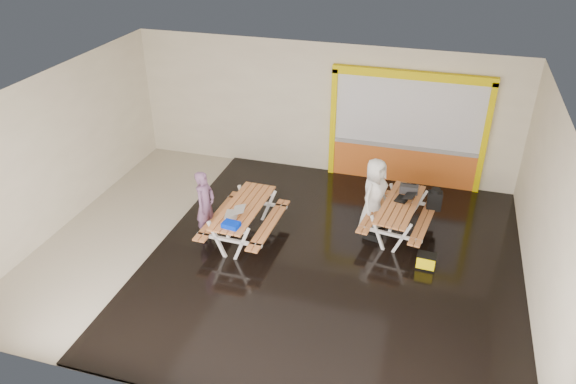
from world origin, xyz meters
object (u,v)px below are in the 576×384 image
(picnic_table_left, at_px, (244,214))
(person_left, at_px, (205,205))
(picnic_table_right, at_px, (399,211))
(toolbox, at_px, (409,189))
(dark_case, at_px, (373,235))
(person_right, at_px, (374,194))
(laptop_right, at_px, (405,198))
(fluke_bag, at_px, (426,261))
(laptop_left, at_px, (234,212))
(blue_pouch, at_px, (231,225))
(backpack, at_px, (435,199))

(picnic_table_left, xyz_separation_m, person_left, (-0.79, -0.22, 0.23))
(picnic_table_right, relative_size, toolbox, 5.29)
(person_left, relative_size, dark_case, 4.09)
(person_right, height_order, toolbox, person_right)
(laptop_right, bearing_deg, fluke_bag, -64.48)
(picnic_table_left, distance_m, toolbox, 3.74)
(laptop_left, distance_m, toolbox, 3.96)
(person_left, height_order, person_right, person_right)
(picnic_table_right, bearing_deg, fluke_bag, -58.61)
(blue_pouch, relative_size, dark_case, 0.89)
(person_left, bearing_deg, person_right, -58.96)
(person_right, relative_size, blue_pouch, 5.03)
(person_left, height_order, blue_pouch, person_left)
(picnic_table_right, distance_m, dark_case, 0.79)
(person_left, relative_size, blue_pouch, 4.59)
(dark_case, xyz_separation_m, fluke_bag, (1.20, -0.79, 0.09))
(backpack, bearing_deg, picnic_table_right, -142.96)
(picnic_table_right, bearing_deg, laptop_left, -155.11)
(person_left, bearing_deg, fluke_bag, -80.59)
(picnic_table_left, distance_m, dark_case, 2.87)
(person_right, xyz_separation_m, fluke_bag, (1.30, -1.31, -0.63))
(person_left, xyz_separation_m, laptop_right, (4.06, 1.54, -0.02))
(toolbox, bearing_deg, backpack, -0.35)
(dark_case, bearing_deg, picnic_table_right, 35.96)
(blue_pouch, relative_size, backpack, 0.64)
(blue_pouch, bearing_deg, picnic_table_left, 93.25)
(picnic_table_right, distance_m, fluke_bag, 1.40)
(person_right, xyz_separation_m, laptop_right, (0.67, 0.01, 0.02))
(picnic_table_left, height_order, person_left, person_left)
(backpack, xyz_separation_m, dark_case, (-1.20, -0.89, -0.60))
(person_left, relative_size, fluke_bag, 3.89)
(toolbox, bearing_deg, laptop_left, -148.79)
(person_left, height_order, laptop_right, person_left)
(picnic_table_left, relative_size, picnic_table_right, 0.99)
(person_left, relative_size, laptop_left, 3.23)
(blue_pouch, distance_m, toolbox, 4.12)
(picnic_table_left, relative_size, dark_case, 5.67)
(person_left, xyz_separation_m, blue_pouch, (0.83, -0.60, 0.01))
(person_left, distance_m, fluke_bag, 4.74)
(toolbox, height_order, dark_case, toolbox)
(laptop_left, bearing_deg, dark_case, 22.65)
(backpack, height_order, dark_case, backpack)
(blue_pouch, height_order, backpack, backpack)
(laptop_right, distance_m, toolbox, 0.37)
(laptop_left, distance_m, laptop_right, 3.74)
(blue_pouch, xyz_separation_m, backpack, (3.87, 2.49, -0.17))
(laptop_right, xyz_separation_m, fluke_bag, (0.63, -1.32, -0.65))
(picnic_table_right, xyz_separation_m, person_right, (-0.60, 0.17, 0.23))
(toolbox, bearing_deg, dark_case, -124.55)
(picnic_table_right, xyz_separation_m, toolbox, (0.12, 0.54, 0.28))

